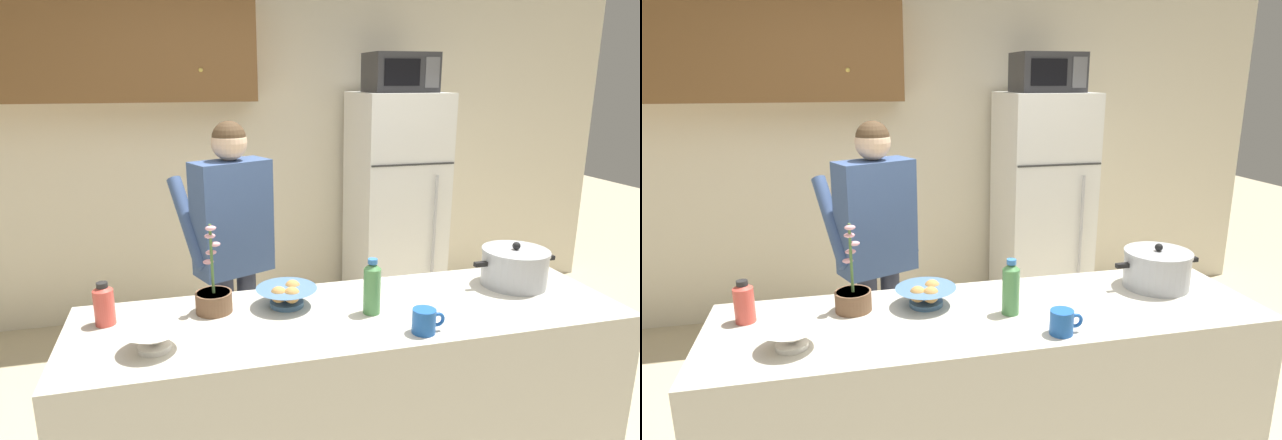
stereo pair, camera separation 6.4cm
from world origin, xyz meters
TOP-DOWN VIEW (x-y plane):
  - back_wall_unit at (-0.27, 2.25)m, footprint 6.00×0.48m
  - kitchen_island at (0.00, 0.00)m, footprint 2.27×0.68m
  - refrigerator at (0.94, 1.85)m, footprint 0.64×0.68m
  - microwave at (0.94, 1.83)m, footprint 0.48×0.37m
  - person_near_pot at (-0.40, 0.94)m, footprint 0.60×0.55m
  - cooking_pot at (0.81, 0.10)m, footprint 0.41×0.30m
  - coffee_mug at (0.20, -0.25)m, footprint 0.13×0.09m
  - bread_bowl at (-0.26, 0.13)m, footprint 0.26×0.26m
  - empty_bowl at (-0.78, -0.13)m, footprint 0.21×0.21m
  - bottle_near_edge at (-0.98, 0.13)m, footprint 0.08×0.08m
  - bottle_mid_counter at (0.07, -0.03)m, footprint 0.07×0.07m
  - potted_orchid at (-0.56, 0.15)m, footprint 0.15×0.15m

SIDE VIEW (x-z plane):
  - kitchen_island at x=0.00m, z-range 0.00..0.92m
  - refrigerator at x=0.94m, z-range 0.00..1.75m
  - empty_bowl at x=-0.78m, z-range 0.93..1.01m
  - coffee_mug at x=0.20m, z-range 0.92..1.02m
  - bread_bowl at x=-0.26m, z-range 0.92..1.02m
  - potted_orchid at x=-0.56m, z-range 0.80..1.17m
  - bottle_near_edge at x=-0.98m, z-range 0.92..1.09m
  - cooking_pot at x=0.81m, z-range 0.90..1.11m
  - person_near_pot at x=-0.40m, z-range 0.20..1.84m
  - bottle_mid_counter at x=0.07m, z-range 0.92..1.15m
  - back_wall_unit at x=-0.27m, z-range 0.17..2.77m
  - microwave at x=0.94m, z-range 1.75..2.03m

